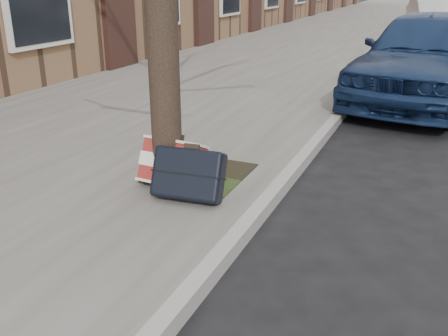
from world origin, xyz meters
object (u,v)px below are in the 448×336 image
at_px(car_near_front, 429,56).
at_px(car_near_mid, 438,19).
at_px(suitcase_navy, 189,174).
at_px(suitcase_red, 172,164).

height_order(car_near_front, car_near_mid, car_near_front).
distance_m(suitcase_navy, car_near_front, 5.29).
relative_size(suitcase_navy, car_near_front, 0.14).
distance_m(suitcase_red, suitcase_navy, 0.31).
bearing_deg(car_near_mid, suitcase_red, -109.02).
bearing_deg(car_near_mid, car_near_front, -100.93).
xyz_separation_m(suitcase_red, car_near_front, (1.84, 4.85, 0.39)).
height_order(suitcase_red, suitcase_navy, suitcase_navy).
relative_size(car_near_front, car_near_mid, 1.04).
bearing_deg(car_near_front, suitcase_navy, -97.78).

